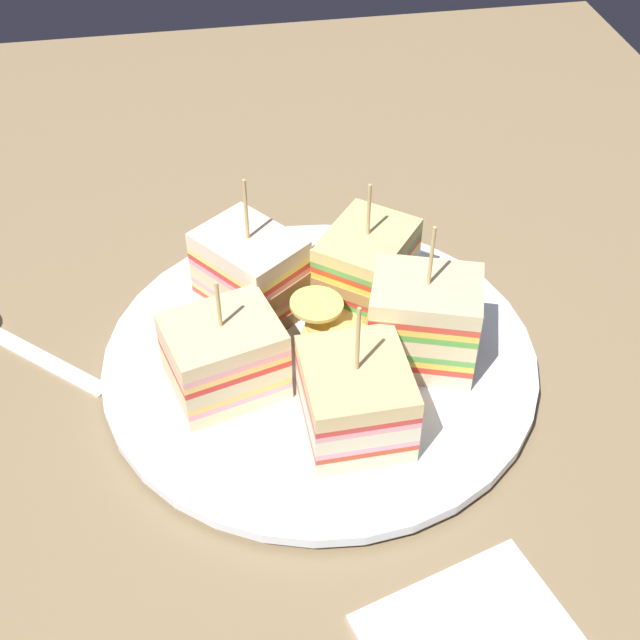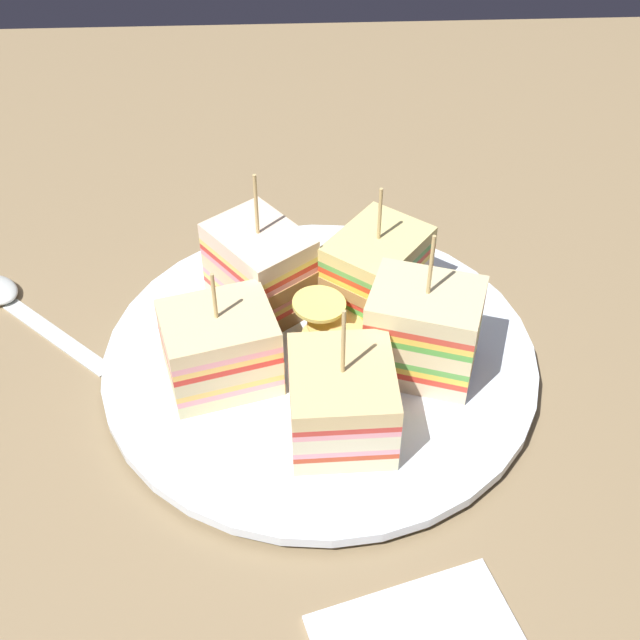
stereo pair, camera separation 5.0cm
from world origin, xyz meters
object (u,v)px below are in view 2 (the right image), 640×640
(sandwich_wedge_4, at_px, (423,331))
(sandwich_wedge_0, at_px, (376,270))
(plate, at_px, (320,359))
(sandwich_wedge_3, at_px, (342,400))
(spoon, at_px, (9,300))
(sandwich_wedge_2, at_px, (221,348))
(sandwich_wedge_1, at_px, (261,269))
(chip_pile, at_px, (337,330))

(sandwich_wedge_4, bearing_deg, sandwich_wedge_0, -52.43)
(sandwich_wedge_0, bearing_deg, plate, -0.14)
(sandwich_wedge_3, xyz_separation_m, sandwich_wedge_4, (0.05, -0.05, 0.01))
(sandwich_wedge_3, bearing_deg, sandwich_wedge_4, -48.60)
(spoon, bearing_deg, sandwich_wedge_4, -155.13)
(sandwich_wedge_3, bearing_deg, plate, 7.39)
(sandwich_wedge_4, height_order, spoon, sandwich_wedge_4)
(sandwich_wedge_2, distance_m, spoon, 0.19)
(sandwich_wedge_2, bearing_deg, sandwich_wedge_1, 56.03)
(chip_pile, height_order, spoon, chip_pile)
(sandwich_wedge_1, bearing_deg, sandwich_wedge_2, -56.17)
(chip_pile, bearing_deg, sandwich_wedge_4, -111.54)
(sandwich_wedge_1, bearing_deg, chip_pile, 8.79)
(sandwich_wedge_1, height_order, spoon, sandwich_wedge_1)
(sandwich_wedge_4, relative_size, chip_pile, 1.44)
(sandwich_wedge_0, distance_m, sandwich_wedge_2, 0.13)
(sandwich_wedge_2, bearing_deg, spoon, 134.58)
(sandwich_wedge_3, height_order, chip_pile, sandwich_wedge_3)
(sandwich_wedge_1, xyz_separation_m, spoon, (0.02, 0.19, -0.04))
(plate, xyz_separation_m, sandwich_wedge_1, (0.05, 0.04, 0.04))
(sandwich_wedge_0, relative_size, sandwich_wedge_3, 0.97)
(plate, xyz_separation_m, spoon, (0.07, 0.22, -0.00))
(plate, relative_size, sandwich_wedge_0, 3.04)
(sandwich_wedge_1, xyz_separation_m, sandwich_wedge_2, (-0.07, 0.02, -0.00))
(plate, bearing_deg, sandwich_wedge_0, -38.69)
(chip_pile, distance_m, spoon, 0.25)
(chip_pile, bearing_deg, sandwich_wedge_1, 46.24)
(sandwich_wedge_2, xyz_separation_m, sandwich_wedge_4, (0.00, -0.13, 0.01))
(sandwich_wedge_4, bearing_deg, chip_pile, -2.99)
(sandwich_wedge_1, height_order, sandwich_wedge_4, same)
(sandwich_wedge_0, height_order, sandwich_wedge_3, sandwich_wedge_3)
(sandwich_wedge_3, bearing_deg, sandwich_wedge_1, 20.95)
(chip_pile, relative_size, spoon, 0.61)
(sandwich_wedge_2, relative_size, spoon, 0.72)
(sandwich_wedge_2, bearing_deg, sandwich_wedge_4, -13.45)
(sandwich_wedge_4, bearing_deg, sandwich_wedge_3, 61.19)
(sandwich_wedge_4, bearing_deg, sandwich_wedge_1, -15.18)
(sandwich_wedge_2, height_order, sandwich_wedge_4, sandwich_wedge_4)
(sandwich_wedge_4, relative_size, spoon, 0.88)
(sandwich_wedge_3, relative_size, chip_pile, 1.31)
(plate, height_order, spoon, plate)
(sandwich_wedge_2, distance_m, chip_pile, 0.08)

